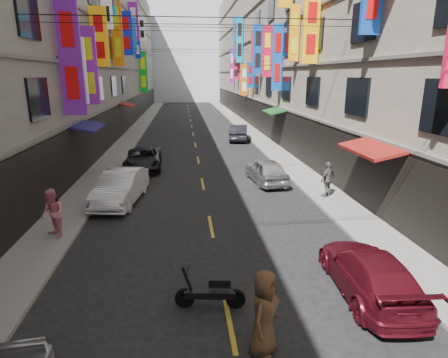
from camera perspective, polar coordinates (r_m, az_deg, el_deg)
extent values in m
cube|color=slate|center=(38.43, -13.76, 6.59)|extent=(2.00, 90.00, 0.12)
cube|color=slate|center=(38.73, 4.25, 7.06)|extent=(2.00, 90.00, 0.12)
cube|color=gray|center=(39.43, -23.92, 19.76)|extent=(10.00, 90.00, 19.00)
cube|color=black|center=(38.38, -15.32, 8.65)|extent=(0.12, 85.50, 3.00)
cube|color=#66635E|center=(38.23, -15.49, 11.18)|extent=(0.16, 90.00, 0.14)
cube|color=#66635E|center=(38.15, -15.85, 15.97)|extent=(0.16, 90.00, 0.14)
cube|color=#66635E|center=(38.34, -16.22, 20.74)|extent=(0.16, 90.00, 0.14)
cube|color=#AD9F91|center=(40.02, 13.60, 20.52)|extent=(10.00, 90.00, 19.00)
cube|color=black|center=(38.73, 5.69, 9.18)|extent=(0.12, 85.50, 3.00)
cube|color=#66635E|center=(38.58, 5.75, 11.69)|extent=(0.16, 90.00, 0.14)
cube|color=#66635E|center=(38.50, 5.88, 16.44)|extent=(0.16, 90.00, 0.14)
cube|color=#66635E|center=(38.69, 6.02, 21.18)|extent=(0.16, 90.00, 0.14)
cube|color=silver|center=(87.84, -5.89, 18.90)|extent=(18.00, 8.00, 22.00)
cube|color=#581679|center=(20.58, -22.37, 16.84)|extent=(1.10, 0.18, 5.63)
cylinder|color=black|center=(20.60, -22.51, 16.82)|extent=(1.20, 0.08, 0.08)
cube|color=silver|center=(22.43, -21.26, 15.08)|extent=(0.79, 0.18, 3.47)
cylinder|color=black|center=(22.45, -21.39, 15.07)|extent=(0.89, 0.08, 0.08)
cube|color=#FBB30D|center=(23.47, 13.12, 21.42)|extent=(0.94, 0.18, 3.84)
cylinder|color=black|center=(23.49, 13.25, 21.41)|extent=(1.04, 0.08, 0.08)
cube|color=#75198E|center=(24.52, -19.85, 15.87)|extent=(0.95, 0.18, 4.46)
cylinder|color=black|center=(24.53, -19.97, 15.86)|extent=(1.05, 0.08, 0.08)
cube|color=orange|center=(27.12, 10.66, 20.98)|extent=(0.67, 0.18, 3.58)
cylinder|color=black|center=(27.13, 10.77, 20.97)|extent=(0.77, 0.08, 0.08)
cube|color=#FFA70D|center=(27.87, -18.45, 19.86)|extent=(1.10, 0.18, 3.79)
cylinder|color=black|center=(27.88, -18.56, 19.85)|extent=(1.20, 0.08, 0.08)
cube|color=blue|center=(30.98, 8.13, 17.80)|extent=(0.80, 0.18, 4.99)
cylinder|color=black|center=(30.99, 8.23, 17.80)|extent=(0.90, 0.08, 0.08)
cube|color=white|center=(32.42, -17.56, 24.35)|extent=(0.79, 0.18, 3.86)
cylinder|color=black|center=(32.43, -17.65, 24.34)|extent=(0.89, 0.08, 0.08)
cube|color=red|center=(34.50, 6.58, 18.70)|extent=(0.88, 0.18, 4.24)
cylinder|color=black|center=(34.52, 6.67, 18.70)|extent=(0.98, 0.08, 0.08)
cube|color=#D0620B|center=(35.79, -16.01, 20.68)|extent=(0.95, 0.18, 5.53)
cylinder|color=black|center=(35.80, -16.09, 20.67)|extent=(1.05, 0.08, 0.08)
cube|color=#0E44A8|center=(38.35, 5.18, 19.06)|extent=(0.97, 0.18, 4.58)
cylinder|color=black|center=(38.36, 5.26, 19.06)|extent=(1.07, 0.08, 0.08)
cube|color=#0F1FB4|center=(40.35, -14.71, 20.68)|extent=(1.24, 0.18, 4.06)
cylinder|color=black|center=(40.36, -14.79, 20.67)|extent=(1.34, 0.08, 0.08)
cube|color=red|center=(40.90, 4.66, 19.50)|extent=(0.71, 0.18, 2.96)
cylinder|color=black|center=(40.91, 4.73, 19.50)|extent=(0.81, 0.08, 0.08)
cube|color=#0D4DA3|center=(42.48, 4.06, 15.55)|extent=(0.80, 0.18, 2.69)
cylinder|color=black|center=(42.49, 4.13, 15.55)|extent=(0.90, 0.08, 0.08)
cube|color=#0E49A6|center=(44.04, -14.19, 20.25)|extent=(0.96, 0.18, 3.50)
cylinder|color=black|center=(44.04, -14.26, 20.24)|extent=(1.06, 0.08, 0.08)
cube|color=blue|center=(46.56, -13.83, 20.57)|extent=(0.92, 0.18, 3.62)
cylinder|color=black|center=(46.57, -13.90, 20.57)|extent=(1.02, 0.08, 0.08)
cube|color=#CD610B|center=(46.33, 3.10, 14.83)|extent=(0.90, 0.18, 3.60)
cylinder|color=black|center=(46.34, 3.16, 14.83)|extent=(1.00, 0.08, 0.08)
cube|color=#781780|center=(47.90, -13.64, 22.26)|extent=(1.11, 0.18, 4.22)
cylinder|color=black|center=(47.90, -13.71, 22.25)|extent=(1.21, 0.08, 0.08)
cube|color=#0E87AC|center=(50.67, 2.38, 20.44)|extent=(0.89, 0.18, 5.52)
cylinder|color=black|center=(50.68, 2.44, 20.44)|extent=(0.99, 0.08, 0.08)
cube|color=#0E1CAB|center=(52.56, -13.06, 19.59)|extent=(0.70, 0.18, 3.90)
cylinder|color=black|center=(52.57, -13.12, 19.58)|extent=(0.80, 0.08, 0.08)
cube|color=#0F5FB5|center=(52.75, 1.95, 20.72)|extent=(1.03, 0.18, 5.08)
cylinder|color=black|center=(52.76, 2.01, 20.72)|extent=(1.13, 0.08, 0.08)
cube|color=red|center=(53.88, 1.82, 16.56)|extent=(0.81, 0.18, 3.05)
cylinder|color=black|center=(53.89, 1.88, 16.56)|extent=(0.91, 0.08, 0.08)
cube|color=#0D8F1E|center=(55.83, -12.20, 15.60)|extent=(1.10, 0.18, 5.58)
cylinder|color=black|center=(55.83, -12.25, 15.60)|extent=(1.20, 0.08, 0.08)
cube|color=white|center=(58.61, -12.38, 21.43)|extent=(0.96, 0.18, 3.21)
cylinder|color=black|center=(58.62, -12.44, 21.43)|extent=(1.06, 0.08, 0.08)
cube|color=#811A94|center=(58.31, 1.23, 16.83)|extent=(0.72, 0.18, 4.90)
cylinder|color=black|center=(58.32, 1.28, 16.83)|extent=(0.82, 0.08, 0.08)
cube|color=maroon|center=(15.73, 21.50, 4.40)|extent=(1.39, 3.20, 0.41)
cube|color=navy|center=(22.49, -20.06, 7.60)|extent=(1.39, 3.20, 0.41)
cube|color=#16531D|center=(30.68, 7.64, 10.27)|extent=(1.39, 3.20, 0.41)
cube|color=maroon|center=(38.15, -14.50, 10.94)|extent=(1.39, 3.20, 0.41)
cylinder|color=black|center=(17.87, -3.31, 23.41)|extent=(14.00, 0.04, 0.04)
cylinder|color=black|center=(31.90, -4.78, 22.07)|extent=(14.00, 0.04, 0.04)
cylinder|color=black|center=(45.77, -5.28, 19.06)|extent=(14.00, 0.04, 0.04)
cube|color=gold|center=(9.63, 0.86, -21.05)|extent=(0.12, 2.20, 0.01)
cube|color=gold|center=(14.86, -2.00, -7.19)|extent=(0.12, 2.20, 0.01)
cube|color=gold|center=(20.52, -3.25, -0.73)|extent=(0.12, 2.20, 0.01)
cube|color=gold|center=(26.33, -3.96, 2.91)|extent=(0.12, 2.20, 0.01)
cube|color=gold|center=(32.20, -4.41, 5.23)|extent=(0.12, 2.20, 0.01)
cube|color=gold|center=(38.12, -4.72, 6.83)|extent=(0.12, 2.20, 0.01)
cube|color=gold|center=(44.06, -4.95, 8.00)|extent=(0.12, 2.20, 0.01)
cube|color=gold|center=(50.01, -5.13, 8.89)|extent=(0.12, 2.20, 0.01)
cube|color=gold|center=(55.98, -5.27, 9.60)|extent=(0.12, 2.20, 0.01)
cube|color=gold|center=(61.95, -5.38, 10.16)|extent=(0.12, 2.20, 0.01)
cube|color=gold|center=(67.92, -5.47, 10.63)|extent=(0.12, 2.20, 0.01)
cube|color=gold|center=(73.90, -5.55, 11.02)|extent=(0.12, 2.20, 0.01)
cylinder|color=black|center=(10.08, -5.99, -17.60)|extent=(0.51, 0.19, 0.50)
cylinder|color=black|center=(10.01, 1.78, -17.78)|extent=(0.51, 0.19, 0.50)
cube|color=black|center=(9.94, -2.13, -17.01)|extent=(1.33, 0.47, 0.18)
cube|color=black|center=(9.75, -0.63, -15.30)|extent=(0.59, 0.39, 0.22)
cylinder|color=black|center=(9.83, -5.47, -15.43)|extent=(0.36, 0.13, 0.88)
cylinder|color=black|center=(9.66, -5.52, -13.64)|extent=(0.13, 0.50, 0.06)
cylinder|color=black|center=(20.04, 6.11, -0.46)|extent=(0.13, 0.50, 0.50)
cylinder|color=black|center=(21.27, 5.33, 0.50)|extent=(0.13, 0.50, 0.50)
cube|color=black|center=(20.61, 5.72, 0.43)|extent=(0.32, 1.30, 0.18)
cube|color=black|center=(20.76, 5.59, 1.54)|extent=(0.33, 0.55, 0.22)
cylinder|color=black|center=(20.02, 6.08, 0.85)|extent=(0.08, 0.36, 0.88)
cylinder|color=black|center=(19.93, 6.11, 1.83)|extent=(0.50, 0.07, 0.06)
imported|color=white|center=(17.97, -15.48, -1.16)|extent=(2.23, 4.76, 1.51)
imported|color=black|center=(24.12, -12.21, 3.01)|extent=(2.35, 4.79, 1.31)
imported|color=maroon|center=(11.08, 21.30, -13.13)|extent=(2.00, 4.41, 1.25)
imported|color=#BABBBF|center=(20.69, 6.47, 1.26)|extent=(1.96, 4.11, 1.36)
imported|color=#23232A|center=(34.17, 2.23, 7.09)|extent=(2.26, 4.61, 1.45)
imported|color=pink|center=(14.65, -24.65, -4.80)|extent=(1.03, 1.04, 1.78)
imported|color=#4E4F51|center=(18.42, 15.53, -0.05)|extent=(1.15, 1.04, 1.71)
imported|color=#523620|center=(8.36, 6.14, -19.59)|extent=(1.04, 1.12, 1.90)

